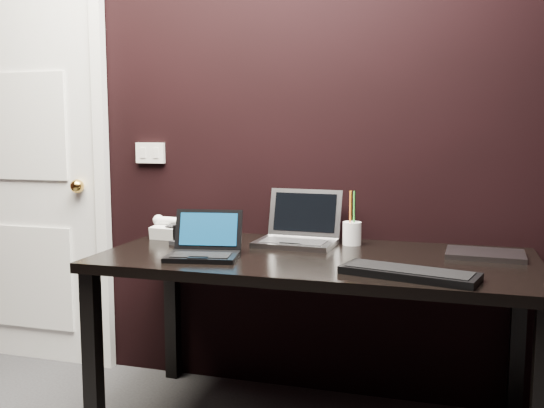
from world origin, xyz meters
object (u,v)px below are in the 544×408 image
(desk, at_px, (315,274))
(netbook, at_px, (204,248))
(closed_laptop, at_px, (485,254))
(desk_phone, at_px, (176,229))
(silver_laptop, at_px, (298,234))
(door, at_px, (25,166))
(mobile_phone, at_px, (177,237))
(ext_keyboard, at_px, (409,273))
(pen_cup, at_px, (352,232))

(desk, relative_size, netbook, 5.49)
(desk, xyz_separation_m, closed_laptop, (0.64, 0.16, 0.09))
(closed_laptop, bearing_deg, netbook, -163.24)
(desk_phone, bearing_deg, silver_laptop, 1.14)
(door, bearing_deg, desk_phone, -10.81)
(mobile_phone, bearing_deg, desk, -4.27)
(ext_keyboard, bearing_deg, door, 162.58)
(mobile_phone, bearing_deg, netbook, -43.97)
(closed_laptop, xyz_separation_m, desk_phone, (-1.34, 0.04, 0.03))
(desk, bearing_deg, door, 167.18)
(desk, bearing_deg, mobile_phone, 175.73)
(silver_laptop, relative_size, pen_cup, 1.46)
(mobile_phone, relative_size, pen_cup, 0.35)
(desk_phone, bearing_deg, ext_keyboard, -22.92)
(desk_phone, xyz_separation_m, pen_cup, (0.80, 0.06, 0.01))
(netbook, height_order, mobile_phone, netbook)
(door, xyz_separation_m, mobile_phone, (1.03, -0.33, -0.27))
(desk, bearing_deg, closed_laptop, 13.70)
(pen_cup, bearing_deg, desk, -112.31)
(door, relative_size, silver_laptop, 6.24)
(silver_laptop, height_order, desk_phone, silver_laptop)
(silver_laptop, distance_m, closed_laptop, 0.77)
(desk, bearing_deg, pen_cup, 67.69)
(silver_laptop, relative_size, closed_laptop, 1.13)
(desk, relative_size, mobile_phone, 20.54)
(netbook, height_order, ext_keyboard, netbook)
(netbook, relative_size, mobile_phone, 3.74)
(door, bearing_deg, pen_cup, -3.90)
(netbook, relative_size, silver_laptop, 0.90)
(closed_laptop, relative_size, desk_phone, 1.30)
(desk, xyz_separation_m, ext_keyboard, (0.38, -0.26, 0.09))
(netbook, xyz_separation_m, pen_cup, (0.51, 0.42, 0.02))
(door, height_order, desk, door)
(netbook, bearing_deg, mobile_phone, 136.03)
(desk, relative_size, closed_laptop, 5.59)
(closed_laptop, bearing_deg, ext_keyboard, -122.29)
(door, relative_size, netbook, 6.91)
(mobile_phone, bearing_deg, silver_laptop, 17.53)
(netbook, distance_m, mobile_phone, 0.30)
(door, relative_size, desk, 1.26)
(netbook, distance_m, silver_laptop, 0.46)
(door, height_order, ext_keyboard, door)
(desk, distance_m, ext_keyboard, 0.47)
(netbook, distance_m, desk_phone, 0.45)
(ext_keyboard, bearing_deg, desk, 145.49)
(netbook, xyz_separation_m, mobile_phone, (-0.21, 0.21, -0.00))
(silver_laptop, bearing_deg, ext_keyboard, -42.86)
(silver_laptop, bearing_deg, desk, -59.19)
(door, relative_size, mobile_phone, 25.85)
(desk_phone, bearing_deg, netbook, -50.93)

